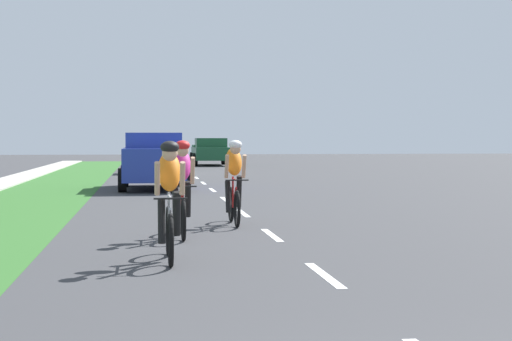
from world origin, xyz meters
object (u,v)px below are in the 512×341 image
object	(u,v)px
cyclist_distant	(234,181)
cyclist_trailing	(182,188)
sedan_white	(156,157)
cyclist_lead	(169,200)
suv_blue	(154,159)
pickup_dark_green	(210,152)

from	to	relation	value
cyclist_distant	cyclist_trailing	bearing A→B (deg)	-120.12
cyclist_distant	sedan_white	size ratio (longest dim) A/B	0.40
cyclist_lead	suv_blue	distance (m)	15.55
cyclist_distant	suv_blue	world-z (taller)	suv_blue
cyclist_distant	suv_blue	distance (m)	11.26
sedan_white	pickup_dark_green	world-z (taller)	pickup_dark_green
cyclist_trailing	sedan_white	xyz separation A→B (m)	(-0.09, 24.66, -0.04)
suv_blue	pickup_dark_green	xyz separation A→B (m)	(3.61, 22.66, -0.12)
cyclist_distant	pickup_dark_green	size ratio (longest dim) A/B	0.34
suv_blue	sedan_white	xyz separation A→B (m)	(0.23, 11.68, -0.18)
cyclist_trailing	sedan_white	world-z (taller)	cyclist_trailing
suv_blue	cyclist_trailing	bearing A→B (deg)	-88.59
cyclist_distant	suv_blue	xyz separation A→B (m)	(-1.37, 11.18, 0.14)
cyclist_distant	suv_blue	size ratio (longest dim) A/B	0.37
cyclist_trailing	pickup_dark_green	size ratio (longest dim) A/B	0.34
pickup_dark_green	cyclist_trailing	bearing A→B (deg)	-95.27
cyclist_trailing	pickup_dark_green	bearing A→B (deg)	84.73
sedan_white	pickup_dark_green	xyz separation A→B (m)	(3.37, 10.98, 0.06)
cyclist_lead	sedan_white	bearing A→B (deg)	89.60
cyclist_lead	cyclist_distant	distance (m)	4.57
cyclist_distant	sedan_white	distance (m)	22.88
cyclist_distant	pickup_dark_green	bearing A→B (deg)	86.21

